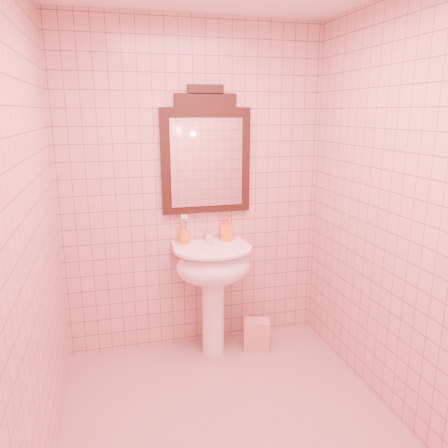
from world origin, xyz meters
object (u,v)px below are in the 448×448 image
object	(u,v)px
toothbrush_cup	(185,236)
towel	(256,334)
soap_dispenser	(227,228)
pedestal_sink	(213,273)
mirror	(206,155)

from	to	relation	value
toothbrush_cup	towel	distance (m)	0.97
soap_dispenser	towel	world-z (taller)	soap_dispenser
pedestal_sink	mirror	size ratio (longest dim) A/B	0.92
pedestal_sink	toothbrush_cup	size ratio (longest dim) A/B	4.34
pedestal_sink	mirror	world-z (taller)	mirror
pedestal_sink	mirror	xyz separation A→B (m)	(-0.00, 0.20, 0.86)
towel	pedestal_sink	bearing A→B (deg)	174.73
mirror	towel	world-z (taller)	mirror
pedestal_sink	toothbrush_cup	xyz separation A→B (m)	(-0.18, 0.15, 0.26)
mirror	toothbrush_cup	bearing A→B (deg)	-165.13
soap_dispenser	towel	size ratio (longest dim) A/B	0.79
soap_dispenser	towel	xyz separation A→B (m)	(0.20, -0.19, -0.84)
toothbrush_cup	soap_dispenser	size ratio (longest dim) A/B	1.03
pedestal_sink	soap_dispenser	bearing A→B (deg)	46.61
pedestal_sink	soap_dispenser	distance (m)	0.37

